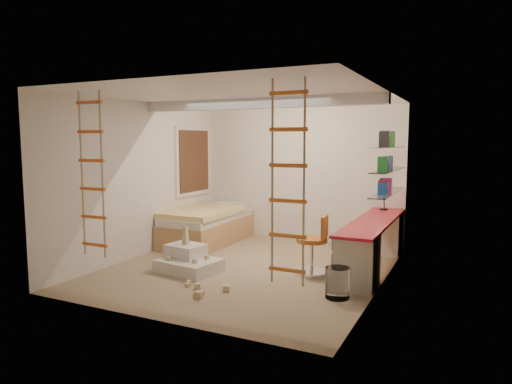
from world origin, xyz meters
The scene contains 15 objects.
floor centered at (0.00, 0.00, 0.00)m, with size 4.50×4.50×0.00m, color #937E5F.
ceiling_beam centered at (0.00, 0.30, 2.52)m, with size 4.00×0.18×0.16m, color white.
window_frame centered at (-1.97, 1.50, 1.55)m, with size 0.06×1.15×1.35m, color white.
window_blind centered at (-1.93, 1.50, 1.55)m, with size 0.02×1.00×1.20m, color #4C2D1E.
rope_ladder_left centered at (-1.35, -1.75, 1.52)m, with size 0.41×0.04×2.13m, color #D65324, non-canonical shape.
rope_ladder_right centered at (1.35, -1.75, 1.52)m, with size 0.41×0.04×2.13m, color orange, non-canonical shape.
waste_bin centered at (1.60, -0.69, 0.19)m, with size 0.31×0.31×0.39m, color white.
desk centered at (1.72, 0.86, 0.40)m, with size 0.56×2.80×0.75m.
shelves centered at (1.87, 1.13, 1.50)m, with size 0.25×1.80×0.71m.
bed centered at (-1.48, 1.23, 0.33)m, with size 1.02×2.00×0.69m.
task_lamp centered at (1.67, 1.82, 1.14)m, with size 0.14×0.36×0.57m.
swivel_chair centered at (1.00, 0.15, 0.32)m, with size 0.57×0.57×0.88m.
play_platform centered at (-0.74, -0.51, 0.15)m, with size 0.94×0.78×0.38m.
toy_blocks centered at (-0.38, -0.91, 0.20)m, with size 1.25×1.10×0.65m.
books centered at (1.87, 1.13, 1.64)m, with size 0.14×0.64×0.92m.
Camera 1 is at (3.08, -6.09, 1.95)m, focal length 32.00 mm.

